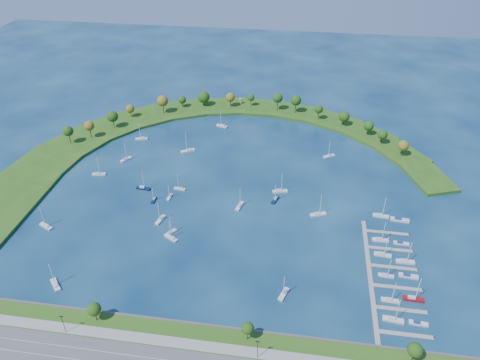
# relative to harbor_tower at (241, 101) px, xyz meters

# --- Properties ---
(ground) EXTENTS (700.00, 700.00, 0.00)m
(ground) POSITION_rel_harbor_tower_xyz_m (12.03, -121.22, -4.32)
(ground) COLOR #082248
(ground) RESTS_ON ground
(breakwater) EXTENTS (286.74, 247.64, 2.00)m
(breakwater) POSITION_rel_harbor_tower_xyz_m (-34.29, -72.50, -3.33)
(breakwater) COLOR #255416
(breakwater) RESTS_ON ground
(breakwater_trees) EXTENTS (236.22, 88.08, 14.74)m
(breakwater_trees) POSITION_rel_harbor_tower_xyz_m (-1.11, -32.09, 6.24)
(breakwater_trees) COLOR #382314
(breakwater_trees) RESTS_ON breakwater
(harbor_tower) EXTENTS (2.60, 2.60, 4.54)m
(harbor_tower) POSITION_rel_harbor_tower_xyz_m (0.00, 0.00, 0.00)
(harbor_tower) COLOR gray
(harbor_tower) RESTS_ON breakwater
(dock_system) EXTENTS (24.28, 82.00, 1.60)m
(dock_system) POSITION_rel_harbor_tower_xyz_m (97.33, -182.22, -3.97)
(dock_system) COLOR gray
(dock_system) RESTS_ON ground
(moored_boat_0) EXTENTS (9.26, 5.42, 13.15)m
(moored_boat_0) POSITION_rel_harbor_tower_xyz_m (-8.48, -39.71, -3.38)
(moored_boat_0) COLOR silver
(moored_boat_0) RESTS_ON ground
(moored_boat_1) EXTENTS (8.32, 6.26, 12.21)m
(moored_boat_1) POSITION_rel_harbor_tower_xyz_m (72.10, -72.90, -3.41)
(moored_boat_1) COLOR silver
(moored_boat_1) RESTS_ON ground
(moored_boat_2) EXTENTS (7.43, 2.71, 10.69)m
(moored_boat_2) POSITION_rel_harbor_tower_xyz_m (-18.72, -126.07, -3.45)
(moored_boat_2) COLOR silver
(moored_boat_2) RESTS_ON ground
(moored_boat_3) EXTENTS (7.80, 5.83, 11.42)m
(moored_boat_3) POSITION_rel_harbor_tower_xyz_m (-11.27, -171.07, -3.43)
(moored_boat_3) COLOR silver
(moored_boat_3) RESTS_ON ground
(moored_boat_4) EXTENTS (8.98, 6.06, 12.92)m
(moored_boat_4) POSITION_rel_harbor_tower_xyz_m (-81.57, -171.88, -3.39)
(moored_boat_4) COLOR silver
(moored_boat_4) RESTS_ON ground
(moored_boat_5) EXTENTS (9.46, 5.83, 13.48)m
(moored_boat_5) POSITION_rel_harbor_tower_xyz_m (65.09, -139.08, -3.37)
(moored_boat_5) COLOR silver
(moored_boat_5) RESTS_ON ground
(moored_boat_6) EXTENTS (1.90, 6.42, 9.40)m
(moored_boat_6) POSITION_rel_harbor_tower_xyz_m (-30.83, -139.52, -3.48)
(moored_boat_6) COLOR #09193C
(moored_boat_6) RESTS_ON ground
(moored_boat_7) EXTENTS (4.47, 8.12, 11.50)m
(moored_boat_7) POSITION_rel_harbor_tower_xyz_m (39.96, -128.80, -3.43)
(moored_boat_7) COLOR #09193C
(moored_boat_7) RESTS_ON ground
(moored_boat_8) EXTENTS (4.40, 8.77, 12.42)m
(moored_boat_8) POSITION_rel_harbor_tower_xyz_m (-21.53, -156.93, -3.40)
(moored_boat_8) COLOR silver
(moored_boat_8) RESTS_ON ground
(moored_boat_9) EXTENTS (2.33, 6.60, 9.52)m
(moored_boat_9) POSITION_rel_harbor_tower_xyz_m (-22.54, -135.09, -3.48)
(moored_boat_9) COLOR silver
(moored_boat_9) RESTS_ON ground
(moored_boat_10) EXTENTS (9.45, 4.82, 13.37)m
(moored_boat_10) POSITION_rel_harbor_tower_xyz_m (42.03, -119.72, -3.37)
(moored_boat_10) COLOR silver
(moored_boat_10) RESTS_ON ground
(moored_boat_11) EXTENTS (8.76, 4.03, 12.44)m
(moored_boat_11) POSITION_rel_harbor_tower_xyz_m (-74.28, -117.97, -3.40)
(moored_boat_11) COLOR silver
(moored_boat_11) RESTS_ON ground
(moored_boat_12) EXTENTS (4.23, 8.78, 12.44)m
(moored_boat_12) POSITION_rel_harbor_tower_xyz_m (20.09, -137.99, -3.40)
(moored_boat_12) COLOR silver
(moored_boat_12) RESTS_ON ground
(moored_boat_13) EXTENTS (5.92, 7.46, 11.09)m
(moored_boat_13) POSITION_rel_harbor_tower_xyz_m (-13.02, -166.94, -3.44)
(moored_boat_13) COLOR silver
(moored_boat_13) RESTS_ON ground
(moored_boat_14) EXTENTS (4.96, 8.48, 12.04)m
(moored_boat_14) POSITION_rel_harbor_tower_xyz_m (50.05, -200.79, -3.42)
(moored_boat_14) COLOR silver
(moored_boat_14) RESTS_ON ground
(moored_boat_15) EXTENTS (9.82, 7.38, 14.40)m
(moored_boat_15) POSITION_rel_harbor_tower_xyz_m (-24.92, -80.50, -3.34)
(moored_boat_15) COLOR silver
(moored_boat_15) RESTS_ON ground
(moored_boat_16) EXTENTS (8.91, 3.37, 12.78)m
(moored_boat_16) POSITION_rel_harbor_tower_xyz_m (-40.89, -128.93, -3.39)
(moored_boat_16) COLOR #09193C
(moored_boat_16) RESTS_ON ground
(moored_boat_17) EXTENTS (6.65, 8.29, 12.37)m
(moored_boat_17) POSITION_rel_harbor_tower_xyz_m (-63.46, -97.83, -3.41)
(moored_boat_17) COLOR silver
(moored_boat_17) RESTS_ON ground
(moored_boat_18) EXTENTS (8.00, 8.23, 13.19)m
(moored_boat_18) POSITION_rel_harbor_tower_xyz_m (-55.77, -211.28, -3.38)
(moored_boat_18) COLOR silver
(moored_boat_18) RESTS_ON ground
(moored_boat_19) EXTENTS (9.07, 4.64, 12.84)m
(moored_boat_19) POSITION_rel_harbor_tower_xyz_m (-62.57, -68.30, -3.39)
(moored_boat_19) COLOR silver
(moored_boat_19) RESTS_ON ground
(docked_boat_0) EXTENTS (9.16, 3.51, 13.14)m
(docked_boat_0) POSITION_rel_harbor_tower_xyz_m (97.54, -208.36, -3.38)
(docked_boat_0) COLOR silver
(docked_boat_0) RESTS_ON ground
(docked_boat_1) EXTENTS (8.10, 2.87, 1.62)m
(docked_boat_1) POSITION_rel_harbor_tower_xyz_m (108.02, -208.63, -3.73)
(docked_boat_1) COLOR silver
(docked_boat_1) RESTS_ON ground
(docked_boat_2) EXTENTS (8.02, 2.67, 11.62)m
(docked_boat_2) POSITION_rel_harbor_tower_xyz_m (97.56, -197.44, -3.43)
(docked_boat_2) COLOR silver
(docked_boat_2) RESTS_ON ground
(docked_boat_3) EXTENTS (9.33, 3.00, 13.56)m
(docked_boat_3) POSITION_rel_harbor_tower_xyz_m (108.03, -195.07, -3.37)
(docked_boat_3) COLOR maroon
(docked_boat_3) RESTS_ON ground
(docked_boat_4) EXTENTS (7.46, 2.52, 10.80)m
(docked_boat_4) POSITION_rel_harbor_tower_xyz_m (97.57, -181.99, -3.45)
(docked_boat_4) COLOR silver
(docked_boat_4) RESTS_ON ground
(docked_boat_5) EXTENTS (9.26, 3.28, 1.85)m
(docked_boat_5) POSITION_rel_harbor_tower_xyz_m (108.00, -180.75, -3.64)
(docked_boat_5) COLOR silver
(docked_boat_5) RESTS_ON ground
(docked_boat_6) EXTENTS (8.77, 3.30, 12.59)m
(docked_boat_6) POSITION_rel_harbor_tower_xyz_m (97.54, -167.44, -3.40)
(docked_boat_6) COLOR silver
(docked_boat_6) RESTS_ON ground
(docked_boat_7) EXTENTS (9.08, 2.64, 13.30)m
(docked_boat_7) POSITION_rel_harbor_tower_xyz_m (108.04, -170.98, -3.38)
(docked_boat_7) COLOR silver
(docked_boat_7) RESTS_ON ground
(docked_boat_8) EXTENTS (8.64, 2.48, 12.67)m
(docked_boat_8) POSITION_rel_harbor_tower_xyz_m (97.54, -156.22, -3.40)
(docked_boat_8) COLOR silver
(docked_boat_8) RESTS_ON ground
(docked_boat_9) EXTENTS (7.99, 2.49, 1.61)m
(docked_boat_9) POSITION_rel_harbor_tower_xyz_m (108.02, -157.15, -3.73)
(docked_boat_9) COLOR silver
(docked_boat_9) RESTS_ON ground
(docked_boat_10) EXTENTS (8.98, 3.18, 12.95)m
(docked_boat_10) POSITION_rel_harbor_tower_xyz_m (99.94, -135.22, -3.39)
(docked_boat_10) COLOR silver
(docked_boat_10) RESTS_ON ground
(docked_boat_11) EXTENTS (10.28, 3.67, 2.06)m
(docked_boat_11) POSITION_rel_harbor_tower_xyz_m (109.89, -137.33, -3.57)
(docked_boat_11) COLOR silver
(docked_boat_11) RESTS_ON ground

